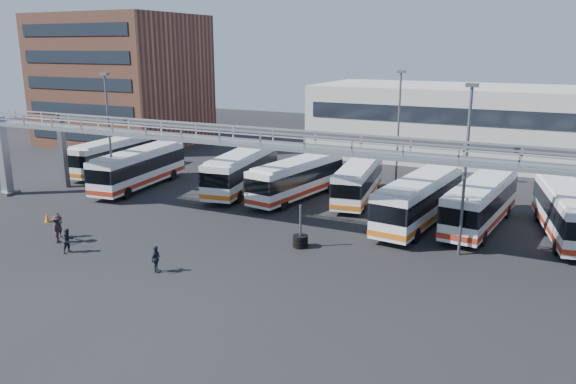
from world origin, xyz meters
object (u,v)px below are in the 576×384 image
at_px(pedestrian_c, 58,229).
at_px(bus_6, 419,199).
at_px(light_pole_mid, 466,162).
at_px(cone_right, 47,218).
at_px(pedestrian_a, 58,225).
at_px(bus_8, 567,211).
at_px(light_pole_back, 399,123).
at_px(bus_0, 114,154).
at_px(bus_1, 139,167).
at_px(bus_7, 481,202).
at_px(light_pole_left, 109,129).
at_px(tire_stack, 300,240).
at_px(bus_5, 358,180).
at_px(bus_3, 242,170).
at_px(pedestrian_b, 68,241).
at_px(bus_4, 297,178).
at_px(pedestrian_d, 156,259).

bearing_deg(pedestrian_c, bus_6, -88.01).
distance_m(light_pole_mid, bus_6, 6.99).
bearing_deg(cone_right, pedestrian_a, -30.80).
bearing_deg(bus_8, bus_6, 178.37).
height_order(light_pole_back, pedestrian_c, light_pole_back).
xyz_separation_m(bus_0, pedestrian_c, (11.19, -17.39, -0.92)).
distance_m(bus_1, bus_7, 28.69).
height_order(light_pole_left, pedestrian_a, light_pole_left).
bearing_deg(light_pole_back, bus_7, -47.36).
distance_m(light_pole_mid, bus_7, 7.08).
relative_size(bus_0, bus_7, 0.99).
relative_size(bus_8, tire_stack, 4.04).
distance_m(bus_5, tire_stack, 12.05).
height_order(light_pole_left, light_pole_back, same).
xyz_separation_m(bus_7, pedestrian_a, (-24.57, -14.17, -1.00)).
height_order(light_pole_mid, light_pole_back, same).
distance_m(bus_0, pedestrian_a, 19.69).
bearing_deg(tire_stack, bus_1, 158.44).
distance_m(bus_3, bus_6, 16.24).
xyz_separation_m(bus_0, bus_6, (31.07, -3.79, 0.05)).
distance_m(bus_3, tire_stack, 14.83).
xyz_separation_m(bus_6, pedestrian_a, (-20.63, -12.88, -1.05)).
distance_m(light_pole_left, light_pole_back, 24.41).
bearing_deg(cone_right, bus_0, 115.61).
bearing_deg(tire_stack, light_pole_back, 86.26).
bearing_deg(light_pole_back, pedestrian_b, -118.32).
distance_m(bus_6, pedestrian_c, 24.11).
relative_size(bus_1, bus_8, 1.03).
height_order(light_pole_back, bus_5, light_pole_back).
bearing_deg(bus_5, cone_right, -148.22).
bearing_deg(tire_stack, bus_5, 91.61).
bearing_deg(pedestrian_c, light_pole_left, -7.92).
height_order(light_pole_back, bus_1, light_pole_back).
xyz_separation_m(bus_6, pedestrian_b, (-17.91, -14.64, -1.14)).
bearing_deg(bus_6, bus_0, 179.88).
height_order(pedestrian_a, pedestrian_c, pedestrian_c).
xyz_separation_m(light_pole_back, pedestrian_c, (-15.45, -23.99, -4.80)).
distance_m(bus_0, pedestrian_c, 20.70).
bearing_deg(pedestrian_a, bus_5, -46.81).
height_order(bus_0, bus_1, bus_1).
distance_m(bus_8, pedestrian_b, 31.69).
height_order(light_pole_back, cone_right, light_pole_back).
bearing_deg(light_pole_mid, bus_1, 170.81).
xyz_separation_m(bus_6, pedestrian_c, (-19.88, -13.61, -0.98)).
bearing_deg(light_pole_mid, bus_0, 166.36).
height_order(bus_6, bus_8, bus_6).
relative_size(bus_4, tire_stack, 3.98).
distance_m(cone_right, tire_stack, 18.74).
relative_size(bus_3, cone_right, 17.84).
relative_size(bus_3, pedestrian_d, 7.50).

